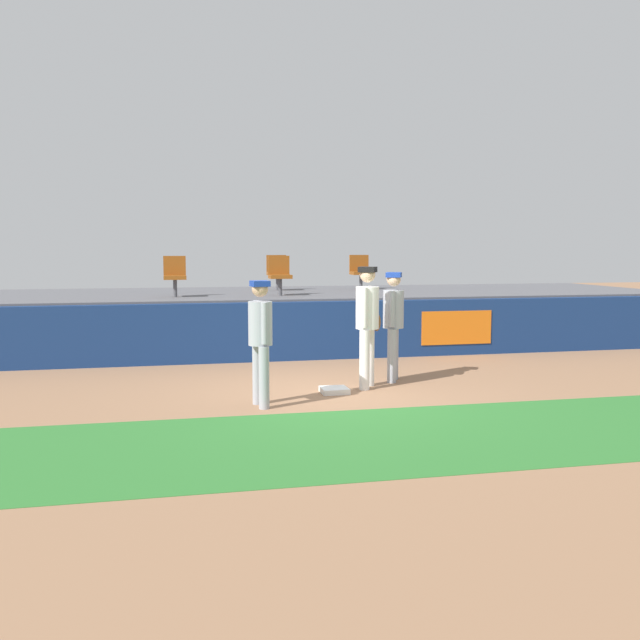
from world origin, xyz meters
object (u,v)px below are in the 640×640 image
(player_fielder_home, at_px, (368,318))
(seat_front_left, at_px, (175,274))
(seat_back_center, at_px, (277,271))
(seat_front_center, at_px, (280,273))
(player_coach_visitor, at_px, (393,318))
(player_runner_visitor, at_px, (260,334))
(first_base, at_px, (334,390))
(seat_back_right, at_px, (360,270))

(player_fielder_home, bearing_deg, seat_front_left, -117.34)
(seat_back_center, relative_size, seat_front_center, 1.00)
(player_fielder_home, distance_m, player_coach_visitor, 0.71)
(player_fielder_home, xyz_separation_m, seat_front_left, (-2.86, 4.33, 0.56))
(seat_front_left, height_order, seat_front_center, same)
(player_runner_visitor, xyz_separation_m, seat_front_center, (1.11, 5.27, 0.64))
(player_coach_visitor, bearing_deg, player_runner_visitor, -35.32)
(first_base, distance_m, seat_front_left, 5.39)
(player_coach_visitor, relative_size, seat_back_right, 2.11)
(first_base, height_order, seat_back_center, seat_back_center)
(seat_front_left, xyz_separation_m, seat_back_center, (2.40, 1.80, 0.00))
(seat_front_left, relative_size, seat_back_center, 1.00)
(seat_front_left, relative_size, seat_front_center, 1.00)
(player_fielder_home, height_order, seat_back_right, seat_back_right)
(player_coach_visitor, bearing_deg, seat_back_right, -165.93)
(seat_front_left, distance_m, seat_back_center, 3.00)
(seat_front_center, bearing_deg, player_runner_visitor, -101.87)
(player_coach_visitor, xyz_separation_m, seat_front_center, (-1.24, 3.90, 0.61))
(player_fielder_home, height_order, seat_front_center, seat_front_center)
(seat_back_right, xyz_separation_m, seat_front_center, (-2.28, -1.80, -0.00))
(player_runner_visitor, relative_size, seat_back_center, 2.05)
(player_fielder_home, height_order, player_coach_visitor, player_fielder_home)
(player_coach_visitor, relative_size, seat_front_left, 2.11)
(player_fielder_home, xyz_separation_m, seat_back_center, (-0.46, 6.13, 0.56))
(first_base, xyz_separation_m, player_coach_visitor, (1.16, 0.72, 0.99))
(player_runner_visitor, distance_m, seat_front_left, 5.41)
(seat_front_center, bearing_deg, player_coach_visitor, -72.33)
(seat_back_right, distance_m, seat_front_left, 4.81)
(player_fielder_home, height_order, seat_front_left, seat_front_left)
(first_base, height_order, seat_front_center, seat_front_center)
(seat_back_right, relative_size, seat_front_center, 1.00)
(first_base, xyz_separation_m, seat_front_left, (-2.26, 4.62, 1.60))
(seat_back_right, bearing_deg, first_base, -108.91)
(player_runner_visitor, bearing_deg, seat_back_center, 160.33)
(first_base, bearing_deg, player_fielder_home, 25.69)
(seat_back_right, distance_m, seat_front_center, 2.91)
(seat_front_center, bearing_deg, seat_back_right, 38.26)
(seat_back_center, bearing_deg, seat_front_left, -143.18)
(seat_back_center, xyz_separation_m, seat_front_center, (-0.22, -1.80, -0.00))
(seat_back_right, relative_size, seat_back_center, 1.00)
(player_fielder_home, distance_m, seat_front_left, 5.22)
(player_runner_visitor, bearing_deg, player_fielder_home, 108.57)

